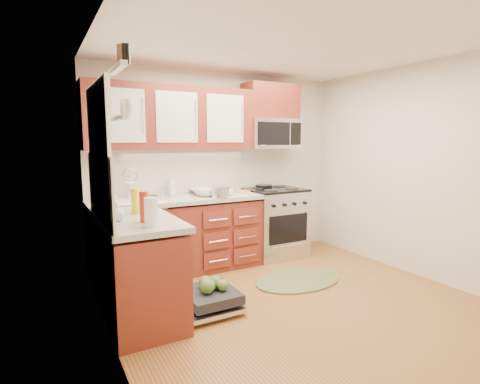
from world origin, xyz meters
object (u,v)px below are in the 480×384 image
skillet (264,186)px  cup (229,192)px  sink (135,212)px  stock_pot (220,192)px  cutting_board (240,191)px  bowl_b (207,192)px  upper_cabinets (172,118)px  dishwasher (207,300)px  microwave (271,134)px  bowl_a (202,191)px  rug (298,280)px  paper_towel_roll (151,212)px  range (275,222)px

skillet → cup: cup is taller
sink → stock_pot: size_ratio=2.82×
skillet → cutting_board: skillet is taller
skillet → bowl_b: bearing=-169.2°
upper_cabinets → cutting_board: bearing=-2.1°
skillet → cutting_board: bearing=-174.7°
dishwasher → cutting_board: size_ratio=2.68×
microwave → bowl_b: 1.28m
skillet → bowl_a: bowl_a is taller
cup → cutting_board: bearing=40.3°
dishwasher → rug: dishwasher is taller
upper_cabinets → bowl_a: (0.38, 0.03, -0.91)m
dishwasher → cup: (0.75, 0.99, 0.87)m
stock_pot → bowl_b: 0.20m
skillet → cutting_board: 0.41m
dishwasher → paper_towel_roll: 1.12m
microwave → cutting_board: bearing=-179.0°
upper_cabinets → range: 1.99m
cup → sink: bearing=173.7°
microwave → cup: 1.11m
sink → microwave: bearing=3.9°
stock_pot → bowl_b: stock_pot is taller
dishwasher → skillet: skillet is taller
cutting_board → bowl_a: bearing=173.6°
skillet → bowl_a: (-0.93, 0.02, -0.01)m
bowl_a → sink: bearing=-168.8°
skillet → cutting_board: (-0.41, -0.04, -0.04)m
paper_towel_roll → bowl_a: paper_towel_roll is taller
skillet → stock_pot: bearing=-157.2°
microwave → cup: microwave is taller
microwave → skillet: 0.73m
cup → paper_towel_roll: bearing=-137.4°
rug → cutting_board: (-0.19, 1.06, 0.92)m
range → skillet: size_ratio=4.00×
range → sink: size_ratio=1.53×
stock_pot → bowl_a: (-0.08, 0.38, -0.03)m
sink → skillet: (1.84, 0.16, 0.17)m
microwave → cutting_board: size_ratio=2.90×
sink → paper_towel_roll: bearing=-97.3°
upper_cabinets → cup: upper_cabinets is taller
sink → bowl_b: bearing=-1.5°
microwave → cutting_board: 0.91m
cutting_board → paper_towel_roll: paper_towel_roll is taller
sink → cutting_board: (1.43, 0.12, 0.13)m
cutting_board → bowl_a: (-0.52, 0.06, 0.03)m
microwave → range: bearing=-90.0°
paper_towel_roll → cup: 1.78m
microwave → stock_pot: microwave is taller
skillet → cup: size_ratio=2.07×
sink → bowl_b: bowl_b is taller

